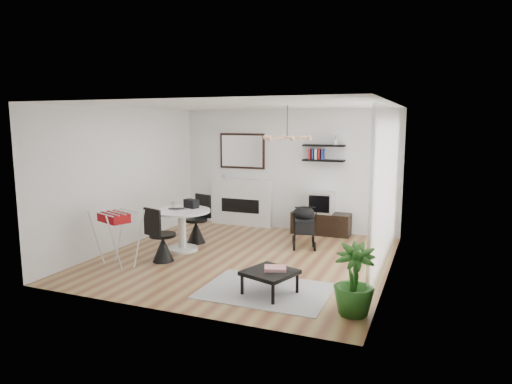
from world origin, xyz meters
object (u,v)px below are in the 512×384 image
at_px(fireplace, 241,197).
at_px(potted_plant, 354,280).
at_px(tv_console, 321,223).
at_px(crt_tv, 321,202).
at_px(stroller, 304,228).
at_px(coffee_table, 270,273).
at_px(dining_table, 182,224).
at_px(drying_rack, 118,237).

bearing_deg(fireplace, potted_plant, -50.88).
height_order(tv_console, crt_tv, crt_tv).
distance_m(stroller, potted_plant, 3.22).
height_order(crt_tv, coffee_table, crt_tv).
bearing_deg(potted_plant, tv_console, 109.36).
xyz_separation_m(fireplace, potted_plant, (3.35, -4.12, -0.23)).
height_order(stroller, coffee_table, stroller).
relative_size(fireplace, dining_table, 2.01).
xyz_separation_m(tv_console, potted_plant, (1.39, -3.97, 0.22)).
distance_m(stroller, coffee_table, 2.63).
bearing_deg(fireplace, dining_table, -94.10).
bearing_deg(crt_tv, dining_table, -133.51).
bearing_deg(tv_console, fireplace, 175.49).
bearing_deg(coffee_table, tv_console, 92.71).
bearing_deg(coffee_table, drying_rack, 174.39).
height_order(drying_rack, coffee_table, drying_rack).
xyz_separation_m(fireplace, crt_tv, (1.96, -0.16, 0.02)).
bearing_deg(dining_table, stroller, 29.19).
height_order(dining_table, potted_plant, potted_plant).
bearing_deg(stroller, crt_tv, 67.63).
height_order(tv_console, potted_plant, potted_plant).
height_order(fireplace, tv_console, fireplace).
bearing_deg(drying_rack, stroller, 63.15).
bearing_deg(stroller, potted_plant, -81.45).
bearing_deg(stroller, drying_rack, -156.56).
bearing_deg(dining_table, coffee_table, -32.50).
height_order(crt_tv, stroller, crt_tv).
distance_m(tv_console, drying_rack, 4.36).
xyz_separation_m(drying_rack, coffee_table, (2.85, -0.28, -0.19)).
distance_m(dining_table, coffee_table, 2.74).
xyz_separation_m(stroller, coffee_table, (0.25, -2.62, -0.07)).
bearing_deg(drying_rack, fireplace, 99.92).
distance_m(tv_console, dining_table, 3.11).
bearing_deg(fireplace, coffee_table, -61.13).
bearing_deg(coffee_table, stroller, 95.45).
distance_m(dining_table, stroller, 2.36).
bearing_deg(stroller, coffee_table, -103.10).
height_order(drying_rack, stroller, drying_rack).
height_order(dining_table, drying_rack, drying_rack).
bearing_deg(crt_tv, fireplace, 175.39).
bearing_deg(drying_rack, tv_console, 73.30).
relative_size(crt_tv, drying_rack, 0.55).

